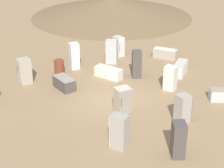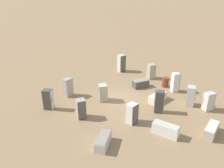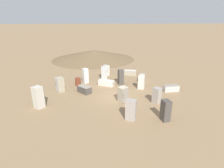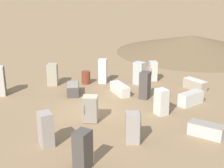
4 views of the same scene
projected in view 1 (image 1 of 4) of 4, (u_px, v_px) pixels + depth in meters
name	position (u px, v px, depth m)	size (l,w,h in m)	color
ground_plane	(112.00, 101.00, 21.12)	(1000.00, 1000.00, 0.00)	#937551
dirt_mound	(112.00, 7.00, 37.79)	(16.22, 16.22, 1.81)	brown
discarded_fridge_0	(119.00, 47.00, 27.31)	(0.96, 0.91, 1.49)	silver
discarded_fridge_1	(64.00, 83.00, 22.40)	(1.67, 1.53, 0.73)	#4C4742
discarded_fridge_2	(180.00, 68.00, 24.44)	(1.84, 1.20, 0.79)	white
discarded_fridge_3	(137.00, 64.00, 23.81)	(0.76, 0.63, 1.77)	#4C4742
discarded_fridge_5	(108.00, 72.00, 23.94)	(1.55, 1.89, 0.69)	silver
discarded_fridge_6	(165.00, 53.00, 27.12)	(1.23, 1.79, 0.71)	#B2A88E
discarded_fridge_7	(123.00, 100.00, 19.58)	(0.96, 0.99, 1.44)	#B2A88E
discarded_fridge_8	(25.00, 71.00, 23.04)	(0.98, 0.98, 1.57)	#B2A88E
discarded_fridge_9	(170.00, 78.00, 22.17)	(0.89, 0.90, 1.49)	silver
discarded_fridge_10	(112.00, 51.00, 26.09)	(0.72, 0.83, 1.67)	silver
discarded_fridge_11	(119.00, 132.00, 16.62)	(0.85, 0.93, 1.65)	#A89E93
discarded_fridge_12	(74.00, 56.00, 25.08)	(0.80, 0.78, 1.81)	white
discarded_fridge_13	(183.00, 108.00, 18.77)	(0.89, 0.90, 1.48)	#A89E93
discarded_fridge_15	(178.00, 139.00, 16.05)	(0.78, 0.61, 1.66)	#4C4742
rusty_barrel	(59.00, 67.00, 24.51)	(0.64, 0.64, 0.93)	brown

